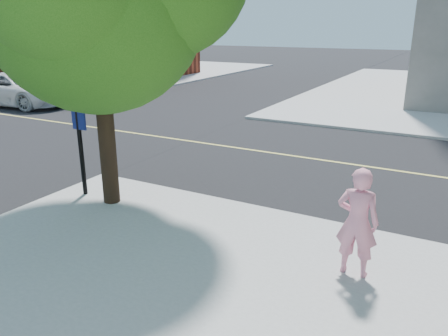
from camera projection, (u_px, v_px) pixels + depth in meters
The scene contains 6 objects.
ground at pixel (131, 184), 11.78m from camera, with size 140.00×140.00×0.00m, color black.
road_ew at pixel (214, 145), 15.54m from camera, with size 140.00×9.00×0.01m, color black.
sidewalk_nw at pixel (87, 70), 40.15m from camera, with size 26.00×25.00×0.12m, color #ABABAB.
man_on_phone at pixel (357, 222), 7.07m from camera, with size 0.67×0.44×1.84m, color pink.
signal_pole at pixel (18, 64), 10.64m from camera, with size 3.29×0.37×3.71m.
car_a at pixel (18, 89), 22.79m from camera, with size 2.80×6.07×1.69m, color white.
Camera 1 is at (7.47, -8.54, 4.07)m, focal length 35.43 mm.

